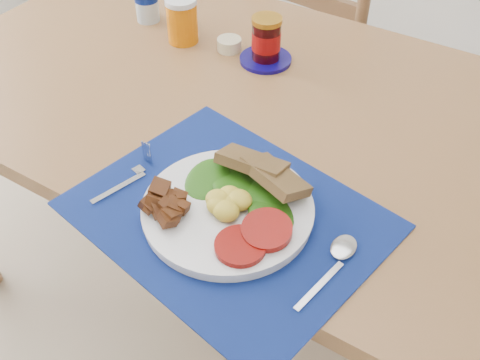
# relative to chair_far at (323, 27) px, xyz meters

# --- Properties ---
(ground) EXTENTS (4.00, 4.00, 0.00)m
(ground) POSITION_rel_chair_far_xyz_m (0.05, -0.87, -0.58)
(ground) COLOR tan
(ground) RESTS_ON ground
(table) EXTENTS (1.40, 0.90, 0.75)m
(table) POSITION_rel_chair_far_xyz_m (0.05, -0.67, 0.09)
(table) COLOR brown
(table) RESTS_ON ground
(chair_far) EXTENTS (0.47, 0.45, 1.15)m
(chair_far) POSITION_rel_chair_far_xyz_m (0.00, 0.00, 0.00)
(chair_far) COLOR #51361D
(chair_far) RESTS_ON ground
(placemat) EXTENTS (0.58, 0.49, 0.00)m
(placemat) POSITION_rel_chair_far_xyz_m (0.28, -1.00, 0.17)
(placemat) COLOR black
(placemat) RESTS_ON table
(breakfast_plate) EXTENTS (0.30, 0.30, 0.07)m
(breakfast_plate) POSITION_rel_chair_far_xyz_m (0.28, -1.01, 0.19)
(breakfast_plate) COLOR silver
(breakfast_plate) RESTS_ON placemat
(fork) EXTENTS (0.04, 0.16, 0.00)m
(fork) POSITION_rel_chair_far_xyz_m (0.08, -1.02, 0.18)
(fork) COLOR #B2B5BA
(fork) RESTS_ON placemat
(spoon) EXTENTS (0.04, 0.18, 0.01)m
(spoon) POSITION_rel_chair_far_xyz_m (0.49, -1.00, 0.18)
(spoon) COLOR #B2B5BA
(spoon) RESTS_ON placemat
(juice_glass) EXTENTS (0.08, 0.08, 0.11)m
(juice_glass) POSITION_rel_chair_far_xyz_m (-0.15, -0.55, 0.22)
(juice_glass) COLOR #D26605
(juice_glass) RESTS_ON table
(ramekin) EXTENTS (0.06, 0.06, 0.03)m
(ramekin) POSITION_rel_chair_far_xyz_m (-0.02, -0.53, 0.18)
(ramekin) COLOR beige
(ramekin) RESTS_ON table
(jam_on_saucer) EXTENTS (0.13, 0.13, 0.11)m
(jam_on_saucer) POSITION_rel_chair_far_xyz_m (0.08, -0.52, 0.22)
(jam_on_saucer) COLOR #0B055A
(jam_on_saucer) RESTS_ON table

